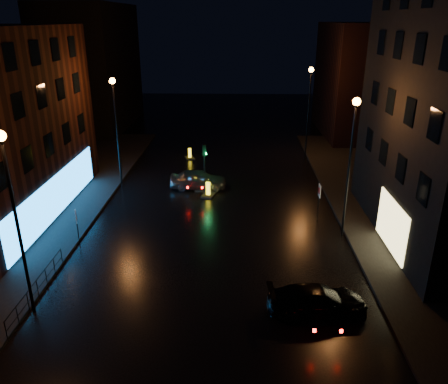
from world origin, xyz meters
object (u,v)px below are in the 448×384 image
at_px(bollard_far, 190,156).
at_px(road_sign_right, 319,194).
at_px(bollard_near, 208,193).
at_px(dark_sedan, 317,300).
at_px(road_sign_left, 76,219).
at_px(traffic_signal, 205,181).
at_px(silver_hatchback, 198,179).

relative_size(bollard_far, road_sign_right, 0.52).
relative_size(bollard_near, bollard_far, 1.09).
bearing_deg(dark_sedan, road_sign_right, -14.33).
bearing_deg(bollard_far, road_sign_right, -71.16).
bearing_deg(dark_sedan, road_sign_left, 60.11).
bearing_deg(traffic_signal, bollard_near, -78.40).
distance_m(bollard_near, road_sign_left, 10.58).
bearing_deg(dark_sedan, bollard_far, 14.69).
relative_size(bollard_far, road_sign_left, 0.61).
xyz_separation_m(bollard_near, road_sign_right, (7.46, -3.99, 1.62)).
bearing_deg(bollard_far, dark_sedan, -88.07).
distance_m(silver_hatchback, bollard_far, 7.98).
bearing_deg(silver_hatchback, road_sign_left, 145.83).
bearing_deg(bollard_far, bollard_near, -93.31).
bearing_deg(bollard_far, silver_hatchback, -96.71).
bearing_deg(road_sign_left, dark_sedan, -46.91).
relative_size(silver_hatchback, road_sign_left, 2.03).
xyz_separation_m(traffic_signal, dark_sedan, (6.18, -15.68, 0.14)).
relative_size(silver_hatchback, dark_sedan, 0.97).
bearing_deg(silver_hatchback, dark_sedan, -156.96).
bearing_deg(road_sign_left, silver_hatchback, 34.56).
distance_m(traffic_signal, silver_hatchback, 0.64).
bearing_deg(silver_hatchback, bollard_near, -151.00).
bearing_deg(bollard_near, road_sign_right, -12.39).
bearing_deg(road_sign_right, bollard_far, -54.53).
xyz_separation_m(bollard_near, bollard_far, (-2.37, 9.38, -0.02)).
distance_m(dark_sedan, road_sign_left, 14.26).
xyz_separation_m(silver_hatchback, bollard_near, (0.88, -1.56, -0.50)).
bearing_deg(road_sign_right, traffic_signal, -37.69).
xyz_separation_m(silver_hatchback, dark_sedan, (6.67, -15.35, -0.09)).
height_order(silver_hatchback, bollard_far, silver_hatchback).
xyz_separation_m(dark_sedan, bollard_near, (-5.79, 13.79, -0.41)).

